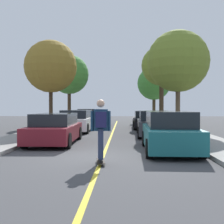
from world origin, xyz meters
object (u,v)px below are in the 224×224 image
object	(u,v)px
street_tree_right_nearest	(178,61)
street_tree_right_far	(154,83)
street_tree_right_near	(162,66)
streetlamp	(179,81)
parked_car_right_near	(153,124)
parked_car_left_near	(76,121)
street_tree_left_nearest	(51,67)
skateboarder	(101,126)
street_tree_left_near	(69,75)
skateboard	(101,161)
parked_car_right_far	(146,120)
parked_car_left_far	(89,117)
parked_car_right_nearest	(170,132)
parked_car_left_nearest	(55,129)

from	to	relation	value
street_tree_right_nearest	street_tree_right_far	size ratio (longest dim) A/B	1.06
street_tree_right_near	streetlamp	xyz separation A→B (m)	(0.08, -7.62, -1.98)
parked_car_right_near	parked_car_left_near	bearing A→B (deg)	152.04
streetlamp	parked_car_left_near	bearing A→B (deg)	172.07
street_tree_left_nearest	skateboarder	bearing A→B (deg)	-68.77
streetlamp	parked_car_right_near	bearing A→B (deg)	-137.15
parked_car_right_near	street_tree_left_nearest	size ratio (longest dim) A/B	0.78
parked_car_left_near	street_tree_right_far	world-z (taller)	street_tree_right_far
street_tree_left_near	street_tree_left_nearest	bearing A→B (deg)	-90.00
skateboard	parked_car_right_far	bearing A→B (deg)	80.19
parked_car_left_far	streetlamp	distance (m)	10.50
parked_car_left_far	skateboarder	size ratio (longest dim) A/B	2.36
skateboarder	street_tree_right_near	bearing A→B (deg)	76.92
parked_car_right_near	parked_car_right_far	world-z (taller)	parked_car_right_near
street_tree_left_nearest	skateboard	xyz separation A→B (m)	(4.08, -10.48, -4.19)
parked_car_right_near	parked_car_left_far	bearing A→B (deg)	116.81
parked_car_right_near	skateboarder	distance (m)	8.43
street_tree_left_near	skateboard	world-z (taller)	street_tree_left_near
parked_car_left_near	street_tree_right_nearest	xyz separation A→B (m)	(6.44, -0.90, 3.74)
street_tree_left_nearest	street_tree_right_near	bearing A→B (deg)	40.01
skateboard	parked_car_right_near	bearing A→B (deg)	73.65
parked_car_left_near	street_tree_right_nearest	distance (m)	7.50
parked_car_right_near	street_tree_right_nearest	size ratio (longest dim) A/B	0.74
parked_car_left_far	parked_car_right_nearest	distance (m)	15.82
parked_car_left_near	parked_car_right_nearest	world-z (taller)	parked_car_right_nearest
parked_car_left_nearest	parked_car_right_near	xyz separation A→B (m)	(4.77, 3.45, 0.04)
parked_car_left_far	parked_car_right_near	distance (m)	10.58
parked_car_right_far	skateboard	size ratio (longest dim) A/B	5.27
parked_car_right_nearest	street_tree_right_nearest	bearing A→B (deg)	77.09
street_tree_left_nearest	street_tree_right_nearest	xyz separation A→B (m)	(8.11, -0.80, 0.17)
parked_car_left_nearest	street_tree_left_near	size ratio (longest dim) A/B	0.77
parked_car_right_far	skateboard	distance (m)	13.88
street_tree_right_near	street_tree_right_far	xyz separation A→B (m)	(0.00, 6.12, -1.04)
parked_car_right_nearest	street_tree_left_near	size ratio (longest dim) A/B	0.71
parked_car_left_nearest	parked_car_right_near	world-z (taller)	parked_car_right_near
street_tree_left_nearest	streetlamp	distance (m)	8.30
parked_car_right_nearest	street_tree_left_nearest	distance (m)	10.92
streetlamp	skateboard	xyz separation A→B (m)	(-4.11, -9.67, -3.15)
parked_car_left_far	parked_car_right_near	bearing A→B (deg)	-63.19
parked_car_left_near	parked_car_right_far	distance (m)	5.69
street_tree_left_nearest	skateboard	bearing A→B (deg)	-68.73
parked_car_right_nearest	skateboard	size ratio (longest dim) A/B	5.03
parked_car_left_far	parked_car_right_near	xyz separation A→B (m)	(4.77, -9.45, 0.00)
street_tree_left_near	street_tree_right_nearest	xyz separation A→B (m)	(8.11, -7.31, -0.02)
street_tree_left_nearest	street_tree_right_near	world-z (taller)	street_tree_right_near
parked_car_right_far	street_tree_right_near	size ratio (longest dim) A/B	0.66
parked_car_right_far	streetlamp	distance (m)	5.07
parked_car_right_near	parked_car_left_nearest	bearing A→B (deg)	-144.16
street_tree_left_near	streetlamp	distance (m)	11.05
parked_car_right_nearest	street_tree_left_nearest	bearing A→B (deg)	128.60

